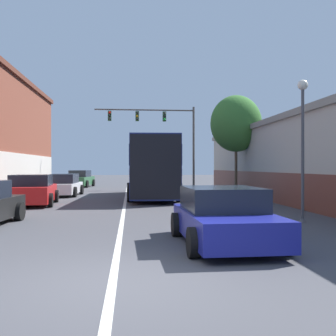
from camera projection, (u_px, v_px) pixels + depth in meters
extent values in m
plane|color=#424247|center=(112.00, 282.00, 6.14)|extent=(160.00, 160.00, 0.00)
cube|color=silver|center=(125.00, 200.00, 21.03)|extent=(0.14, 41.90, 0.01)
cube|color=beige|center=(8.00, 176.00, 21.87)|extent=(0.24, 23.14, 2.62)
cube|color=#B7B2A3|center=(329.00, 160.00, 20.92)|extent=(6.68, 27.18, 4.35)
cube|color=brown|center=(269.00, 187.00, 20.61)|extent=(0.24, 26.64, 1.52)
cube|color=gray|center=(329.00, 122.00, 20.91)|extent=(6.95, 27.45, 0.30)
cube|color=navy|center=(153.00, 167.00, 23.26)|extent=(2.81, 10.28, 3.17)
cube|color=black|center=(153.00, 157.00, 23.26)|extent=(2.85, 10.08, 1.01)
cube|color=beige|center=(153.00, 171.00, 23.27)|extent=(2.85, 10.18, 0.32)
cube|color=black|center=(156.00, 167.00, 18.19)|extent=(2.39, 0.15, 3.04)
cylinder|color=black|center=(134.00, 186.00, 26.35)|extent=(0.34, 1.01, 1.00)
cylinder|color=black|center=(171.00, 186.00, 26.50)|extent=(0.34, 1.01, 1.00)
cylinder|color=black|center=(130.00, 192.00, 20.04)|extent=(0.34, 1.01, 1.00)
cylinder|color=black|center=(179.00, 192.00, 20.19)|extent=(0.34, 1.01, 1.00)
cube|color=navy|center=(225.00, 224.00, 9.12)|extent=(1.95, 4.01, 0.61)
cube|color=black|center=(222.00, 199.00, 9.35)|extent=(1.76, 2.10, 0.54)
cylinder|color=black|center=(176.00, 224.00, 10.23)|extent=(0.23, 0.62, 0.61)
cylinder|color=black|center=(248.00, 223.00, 10.46)|extent=(0.23, 0.62, 0.61)
cylinder|color=black|center=(194.00, 243.00, 7.79)|extent=(0.23, 0.62, 0.61)
cylinder|color=black|center=(286.00, 240.00, 8.01)|extent=(0.23, 0.62, 0.61)
cube|color=#285633|center=(81.00, 181.00, 35.18)|extent=(2.12, 4.40, 0.74)
cube|color=black|center=(80.00, 174.00, 34.97)|extent=(1.75, 2.36, 0.58)
cylinder|color=black|center=(75.00, 183.00, 36.52)|extent=(0.29, 0.66, 0.64)
cylinder|color=black|center=(93.00, 183.00, 36.48)|extent=(0.29, 0.66, 0.64)
cylinder|color=black|center=(67.00, 184.00, 33.89)|extent=(0.29, 0.66, 0.64)
cylinder|color=black|center=(87.00, 184.00, 33.85)|extent=(0.29, 0.66, 0.64)
cube|color=silver|center=(64.00, 188.00, 24.45)|extent=(1.79, 4.12, 0.63)
cube|color=black|center=(64.00, 178.00, 24.25)|extent=(1.59, 2.17, 0.57)
cylinder|color=black|center=(55.00, 190.00, 25.66)|extent=(0.24, 0.63, 0.63)
cylinder|color=black|center=(81.00, 190.00, 25.76)|extent=(0.24, 0.63, 0.63)
cylinder|color=black|center=(45.00, 192.00, 23.14)|extent=(0.24, 0.63, 0.63)
cylinder|color=black|center=(75.00, 192.00, 23.25)|extent=(0.24, 0.63, 0.63)
cube|color=red|center=(32.00, 193.00, 18.55)|extent=(2.18, 4.16, 0.74)
cube|color=black|center=(32.00, 180.00, 18.35)|extent=(1.87, 2.23, 0.53)
cylinder|color=black|center=(16.00, 197.00, 19.61)|extent=(0.27, 0.65, 0.64)
cylinder|color=black|center=(56.00, 196.00, 19.95)|extent=(0.27, 0.65, 0.64)
cylinder|color=black|center=(5.00, 201.00, 17.15)|extent=(0.27, 0.65, 0.64)
cylinder|color=black|center=(50.00, 200.00, 17.49)|extent=(0.27, 0.65, 0.64)
cylinder|color=black|center=(19.00, 211.00, 13.19)|extent=(0.26, 0.64, 0.62)
cylinder|color=#514C47|center=(194.00, 148.00, 32.44)|extent=(0.18, 0.18, 6.75)
cylinder|color=#514C47|center=(145.00, 110.00, 32.04)|extent=(8.09, 0.12, 0.12)
cube|color=#234723|center=(164.00, 117.00, 32.20)|extent=(0.28, 0.24, 0.80)
sphere|color=black|center=(165.00, 113.00, 32.05)|extent=(0.18, 0.18, 0.18)
sphere|color=black|center=(165.00, 116.00, 32.05)|extent=(0.18, 0.18, 0.18)
sphere|color=green|center=(165.00, 119.00, 32.05)|extent=(0.18, 0.18, 0.18)
cube|color=#234723|center=(137.00, 116.00, 31.99)|extent=(0.28, 0.24, 0.80)
sphere|color=black|center=(137.00, 113.00, 31.83)|extent=(0.18, 0.18, 0.18)
sphere|color=orange|center=(137.00, 116.00, 31.83)|extent=(0.18, 0.18, 0.18)
sphere|color=black|center=(137.00, 119.00, 31.84)|extent=(0.18, 0.18, 0.18)
cube|color=#234723|center=(110.00, 116.00, 31.77)|extent=(0.28, 0.24, 0.80)
sphere|color=red|center=(110.00, 113.00, 31.62)|extent=(0.18, 0.18, 0.18)
sphere|color=black|center=(110.00, 116.00, 31.62)|extent=(0.18, 0.18, 0.18)
sphere|color=black|center=(110.00, 119.00, 31.62)|extent=(0.18, 0.18, 0.18)
cone|color=#47474C|center=(303.00, 219.00, 12.82)|extent=(0.26, 0.26, 0.20)
cylinder|color=#47474C|center=(303.00, 155.00, 12.81)|extent=(0.10, 0.10, 4.37)
sphere|color=#EFE5CC|center=(303.00, 85.00, 12.80)|extent=(0.33, 0.33, 0.33)
cylinder|color=brown|center=(236.00, 170.00, 24.65)|extent=(0.18, 0.18, 3.16)
ellipsoid|color=#38702D|center=(236.00, 124.00, 24.64)|extent=(3.22, 2.90, 3.54)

